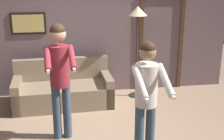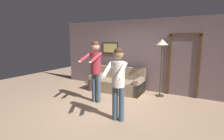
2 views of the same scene
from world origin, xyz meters
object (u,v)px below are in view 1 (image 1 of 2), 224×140
(couch, at_px, (63,91))
(person_standing_left, at_px, (60,70))
(person_standing_right, at_px, (147,91))
(torchiere_lamp, at_px, (137,20))

(couch, distance_m, person_standing_left, 1.59)
(person_standing_left, distance_m, person_standing_right, 1.37)
(torchiere_lamp, height_order, person_standing_left, torchiere_lamp)
(couch, height_order, person_standing_right, person_standing_right)
(torchiere_lamp, distance_m, person_standing_right, 2.39)
(person_standing_left, xyz_separation_m, person_standing_right, (1.14, -0.75, -0.10))
(person_standing_left, bearing_deg, couch, 89.31)
(person_standing_left, bearing_deg, torchiere_lamp, 45.04)
(person_standing_left, relative_size, person_standing_right, 1.08)
(couch, distance_m, torchiere_lamp, 2.04)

